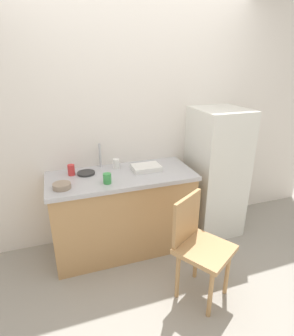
{
  "coord_description": "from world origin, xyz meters",
  "views": [
    {
      "loc": [
        -0.79,
        -1.77,
        1.89
      ],
      "look_at": [
        0.02,
        0.6,
        0.9
      ],
      "focal_mm": 29.37,
      "sensor_mm": 36.0,
      "label": 1
    }
  ],
  "objects": [
    {
      "name": "terracotta_bowl",
      "position": [
        -0.79,
        0.5,
        0.87
      ],
      "size": [
        0.16,
        0.16,
        0.05
      ],
      "primitive_type": "cylinder",
      "color": "gray",
      "rests_on": "countertop"
    },
    {
      "name": "faucet",
      "position": [
        -0.39,
        0.9,
        0.97
      ],
      "size": [
        0.02,
        0.02,
        0.26
      ],
      "primitive_type": "cylinder",
      "color": "#B7B7BC",
      "rests_on": "countertop"
    },
    {
      "name": "cup_white",
      "position": [
        -0.24,
        0.81,
        0.9
      ],
      "size": [
        0.07,
        0.07,
        0.1
      ],
      "primitive_type": "cylinder",
      "color": "white",
      "rests_on": "countertop"
    },
    {
      "name": "cup_green",
      "position": [
        -0.4,
        0.48,
        0.89
      ],
      "size": [
        0.07,
        0.07,
        0.09
      ],
      "primitive_type": "cylinder",
      "color": "green",
      "rests_on": "countertop"
    },
    {
      "name": "cabinet_base",
      "position": [
        -0.23,
        0.65,
        0.4
      ],
      "size": [
        1.39,
        0.6,
        0.81
      ],
      "primitive_type": "cube",
      "color": "tan",
      "rests_on": "ground_plane"
    },
    {
      "name": "back_wall",
      "position": [
        0.0,
        1.0,
        1.28
      ],
      "size": [
        4.8,
        0.1,
        2.56
      ],
      "primitive_type": "cube",
      "color": "white",
      "rests_on": "ground_plane"
    },
    {
      "name": "chair",
      "position": [
        0.2,
        -0.16,
        0.5
      ],
      "size": [
        0.55,
        0.55,
        0.89
      ],
      "rotation": [
        0.0,
        0.0,
        0.55
      ],
      "color": "tan",
      "rests_on": "ground_plane"
    },
    {
      "name": "hotplate",
      "position": [
        -0.55,
        0.76,
        0.86
      ],
      "size": [
        0.17,
        0.17,
        0.02
      ],
      "primitive_type": "cylinder",
      "color": "#2D2D2D",
      "rests_on": "countertop"
    },
    {
      "name": "ground_plane",
      "position": [
        0.0,
        0.0,
        0.0
      ],
      "size": [
        8.0,
        8.0,
        0.0
      ],
      "primitive_type": "plane",
      "color": "#9E998E"
    },
    {
      "name": "dish_tray",
      "position": [
        0.03,
        0.67,
        0.87
      ],
      "size": [
        0.28,
        0.2,
        0.05
      ],
      "primitive_type": "cube",
      "color": "white",
      "rests_on": "countertop"
    },
    {
      "name": "cup_red",
      "position": [
        -0.69,
        0.78,
        0.9
      ],
      "size": [
        0.07,
        0.07,
        0.1
      ],
      "primitive_type": "cylinder",
      "color": "red",
      "rests_on": "countertop"
    },
    {
      "name": "refrigerator",
      "position": [
        0.85,
        0.67,
        0.71
      ],
      "size": [
        0.53,
        0.57,
        1.42
      ],
      "primitive_type": "cube",
      "color": "silver",
      "rests_on": "ground_plane"
    },
    {
      "name": "countertop",
      "position": [
        -0.23,
        0.65,
        0.83
      ],
      "size": [
        1.43,
        0.64,
        0.04
      ],
      "primitive_type": "cube",
      "color": "#B7B7BC",
      "rests_on": "cabinet_base"
    }
  ]
}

